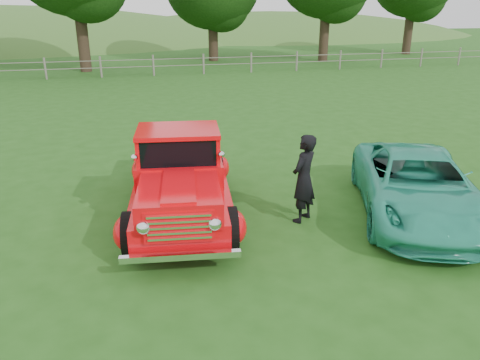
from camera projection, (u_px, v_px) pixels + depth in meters
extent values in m
plane|color=#204F15|center=(258.00, 255.00, 7.83)|extent=(140.00, 140.00, 0.00)
ellipsoid|color=#346826|center=(269.00, 61.00, 70.07)|extent=(72.00, 52.00, 14.00)
cube|color=slate|center=(153.00, 66.00, 27.61)|extent=(48.00, 0.04, 0.04)
cube|color=slate|center=(153.00, 59.00, 27.47)|extent=(48.00, 0.04, 0.04)
cylinder|color=#312018|center=(82.00, 31.00, 28.75)|extent=(0.70, 0.70, 4.84)
cylinder|color=#312018|center=(213.00, 35.00, 34.65)|extent=(0.70, 0.70, 3.74)
cylinder|color=#312018|center=(324.00, 30.00, 34.56)|extent=(0.70, 0.70, 4.40)
cylinder|color=#312018|center=(409.00, 29.00, 39.40)|extent=(0.70, 0.70, 4.18)
cylinder|color=black|center=(130.00, 234.00, 7.73)|extent=(0.34, 0.78, 0.76)
cylinder|color=black|center=(230.00, 229.00, 7.91)|extent=(0.34, 0.78, 0.76)
cylinder|color=black|center=(144.00, 172.00, 10.61)|extent=(0.34, 0.78, 0.76)
cylinder|color=black|center=(217.00, 169.00, 10.80)|extent=(0.34, 0.78, 0.76)
cube|color=red|center=(181.00, 187.00, 9.19)|extent=(2.15, 4.77, 0.44)
ellipsoid|color=red|center=(126.00, 232.00, 7.71)|extent=(0.51, 0.80, 0.54)
ellipsoid|color=red|center=(234.00, 226.00, 7.91)|extent=(0.51, 0.80, 0.54)
ellipsoid|color=red|center=(141.00, 170.00, 10.59)|extent=(0.51, 0.80, 0.54)
ellipsoid|color=red|center=(220.00, 167.00, 10.79)|extent=(0.51, 0.80, 0.54)
cube|color=red|center=(179.00, 199.00, 7.62)|extent=(1.53, 1.76, 0.42)
cube|color=red|center=(180.00, 169.00, 8.96)|extent=(1.76, 1.55, 0.44)
cube|color=black|center=(178.00, 145.00, 8.79)|extent=(1.58, 1.30, 0.50)
cube|color=red|center=(178.00, 131.00, 8.69)|extent=(1.67, 1.41, 0.08)
cube|color=red|center=(180.00, 149.00, 10.32)|extent=(1.42, 2.09, 0.45)
cube|color=white|center=(179.00, 227.00, 6.90)|extent=(1.07, 0.24, 0.50)
cube|color=white|center=(181.00, 256.00, 6.96)|extent=(1.80, 0.34, 0.10)
cube|color=white|center=(181.00, 157.00, 11.50)|extent=(1.71, 0.32, 0.10)
imported|color=teal|center=(417.00, 185.00, 9.14)|extent=(3.62, 5.01, 1.27)
imported|color=black|center=(304.00, 179.00, 8.82)|extent=(0.74, 0.72, 1.72)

